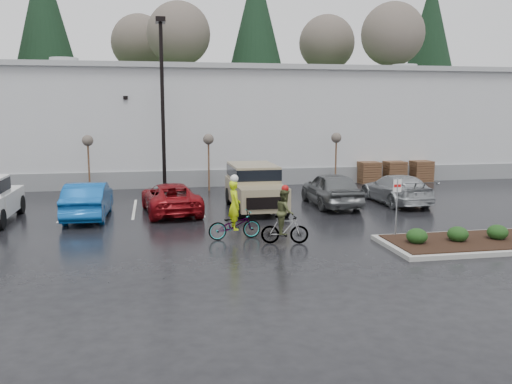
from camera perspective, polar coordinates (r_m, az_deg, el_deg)
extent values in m
plane|color=black|center=(18.50, 3.94, -5.73)|extent=(120.00, 120.00, 0.00)
cube|color=#B7B8BC|center=(39.58, -4.22, 7.20)|extent=(60.00, 15.00, 7.00)
cube|color=slate|center=(32.35, -2.59, 1.50)|extent=(60.00, 0.12, 1.00)
cube|color=#999B9E|center=(39.64, -4.28, 12.34)|extent=(60.50, 15.50, 0.30)
cube|color=#21401A|center=(62.49, -6.70, 7.34)|extent=(80.00, 25.00, 6.00)
cylinder|color=black|center=(29.30, -9.79, 8.46)|extent=(0.20, 0.20, 9.00)
cube|color=black|center=(29.63, -10.04, 17.38)|extent=(0.50, 1.00, 0.25)
cylinder|color=#45271B|center=(30.66, -17.17, 2.40)|extent=(0.10, 0.10, 2.80)
sphere|color=#4E473E|center=(30.54, -17.30, 5.19)|extent=(0.60, 0.60, 0.60)
cylinder|color=#45271B|center=(30.63, -4.99, 2.76)|extent=(0.10, 0.10, 2.80)
sphere|color=#4E473E|center=(30.51, -5.03, 5.56)|extent=(0.60, 0.60, 0.60)
cylinder|color=#45271B|center=(32.27, 8.39, 3.01)|extent=(0.10, 0.10, 2.80)
sphere|color=#4E473E|center=(32.15, 8.45, 5.67)|extent=(0.60, 0.60, 0.60)
cube|color=#45271B|center=(34.17, 11.78, 2.02)|extent=(1.20, 1.20, 1.35)
cube|color=#45271B|center=(34.86, 14.36, 2.06)|extent=(1.20, 1.20, 1.35)
cube|color=#45271B|center=(35.66, 16.98, 2.10)|extent=(1.20, 1.20, 1.35)
cube|color=gray|center=(20.53, 24.02, -4.81)|extent=(8.00, 3.00, 0.15)
cube|color=black|center=(20.51, 24.04, -4.55)|extent=(7.60, 2.60, 0.04)
ellipsoid|color=#183311|center=(18.92, 16.58, -4.48)|extent=(0.70, 0.70, 0.52)
ellipsoid|color=#183311|center=(19.65, 20.48, -4.18)|extent=(0.70, 0.70, 0.52)
ellipsoid|color=#183311|center=(20.46, 24.08, -3.89)|extent=(0.70, 0.70, 0.52)
cylinder|color=gray|center=(19.74, 14.56, -1.80)|extent=(0.05, 0.05, 2.20)
cube|color=white|center=(19.61, 14.66, 0.64)|extent=(0.30, 0.02, 0.45)
cube|color=red|center=(19.60, 14.67, 0.64)|extent=(0.26, 0.02, 0.10)
imported|color=#0E4B9A|center=(24.06, -17.26, -0.81)|extent=(1.76, 4.75, 1.55)
imported|color=maroon|center=(24.36, -8.97, -0.63)|extent=(2.75, 5.09, 1.36)
imported|color=#5C5F61|center=(26.06, 7.92, 0.33)|extent=(1.96, 4.82, 1.64)
imported|color=#A8ACB0|center=(27.34, 14.53, 0.30)|extent=(2.14, 4.96, 1.42)
imported|color=#3F3F44|center=(19.40, -2.27, -3.50)|extent=(1.99, 0.91, 1.01)
imported|color=#BBDD0C|center=(19.25, -2.28, -1.39)|extent=(0.50, 0.69, 1.76)
sphere|color=silver|center=(19.11, -2.30, 1.42)|extent=(0.29, 0.29, 0.29)
imported|color=#3F3F44|center=(18.75, 3.04, -3.97)|extent=(1.64, 0.76, 0.99)
imported|color=#3F4424|center=(18.62, 3.06, -2.07)|extent=(0.55, 0.82, 1.56)
sphere|color=#990C0C|center=(18.48, 3.08, 0.36)|extent=(0.26, 0.26, 0.26)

